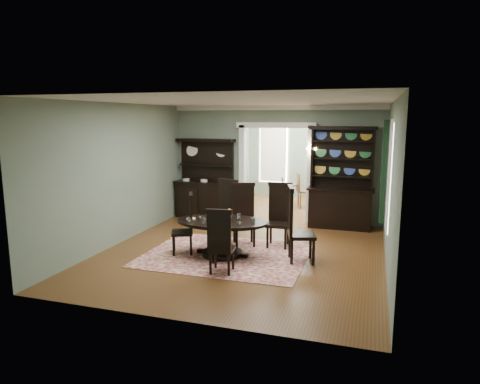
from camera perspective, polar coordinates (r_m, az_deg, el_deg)
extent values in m
cube|color=brown|center=(8.67, 0.22, -8.23)|extent=(5.50, 6.00, 0.01)
cube|color=silver|center=(8.25, 0.23, 12.03)|extent=(5.50, 6.00, 0.01)
cube|color=gray|center=(9.50, -15.84, 2.31)|extent=(0.01, 6.00, 3.00)
cube|color=gray|center=(7.97, 19.47, 0.72)|extent=(0.01, 6.00, 3.00)
cube|color=gray|center=(5.58, -8.95, -2.58)|extent=(5.50, 0.01, 3.00)
cube|color=gray|center=(11.74, -3.97, 4.05)|extent=(1.85, 0.01, 3.00)
cube|color=gray|center=(10.95, 14.15, 3.35)|extent=(1.85, 0.01, 3.00)
cube|color=gray|center=(11.14, 4.87, 10.16)|extent=(1.80, 0.01, 0.50)
cube|color=white|center=(11.10, 4.83, 11.14)|extent=(5.50, 0.10, 0.12)
cube|color=brown|center=(13.14, 6.37, -2.01)|extent=(3.50, 3.50, 0.01)
cube|color=silver|center=(12.86, 6.63, 11.21)|extent=(3.50, 3.50, 0.01)
cube|color=gray|center=(13.35, -0.92, 4.78)|extent=(0.01, 3.50, 3.00)
cube|color=gray|center=(12.70, 14.29, 4.21)|extent=(0.01, 3.50, 3.00)
cube|color=gray|center=(14.63, 7.81, 5.13)|extent=(3.50, 0.01, 3.00)
cube|color=white|center=(14.74, 4.51, 5.43)|extent=(1.05, 0.06, 2.20)
cube|color=white|center=(14.45, 11.12, 5.18)|extent=(1.05, 0.06, 2.20)
cube|color=white|center=(11.46, 0.36, 2.67)|extent=(0.14, 0.25, 2.50)
cube|color=white|center=(11.07, 9.31, 2.29)|extent=(0.14, 0.25, 2.50)
cube|color=white|center=(11.14, 4.85, 8.88)|extent=(2.08, 0.25, 0.14)
cube|color=white|center=(8.55, 19.32, 1.99)|extent=(0.02, 1.10, 2.00)
cube|color=white|center=(8.55, 19.22, 2.00)|extent=(0.01, 1.22, 2.12)
cube|color=black|center=(9.22, 18.64, 2.57)|extent=(0.10, 0.35, 2.10)
cube|color=gold|center=(10.93, 9.60, 5.34)|extent=(0.08, 0.05, 0.18)
sphere|color=#FFD88C|center=(10.79, 8.97, 5.73)|extent=(0.07, 0.07, 0.07)
sphere|color=#FFD88C|center=(10.76, 10.03, 5.69)|extent=(0.07, 0.07, 0.07)
cube|color=maroon|center=(8.56, -1.90, -8.39)|extent=(3.15, 2.50, 0.01)
ellipsoid|color=black|center=(8.36, -2.41, -3.99)|extent=(1.88, 1.26, 0.05)
cylinder|color=black|center=(8.37, -2.41, -4.21)|extent=(1.79, 1.79, 0.03)
cylinder|color=black|center=(8.44, -2.40, -6.14)|extent=(0.23, 0.23, 0.63)
cylinder|color=black|center=(8.53, -2.38, -8.17)|extent=(0.80, 0.80, 0.09)
cylinder|color=silver|center=(8.41, -2.01, -3.56)|extent=(0.29, 0.29, 0.05)
cube|color=black|center=(9.34, -2.40, -3.79)|extent=(0.61, 0.60, 0.06)
cube|color=black|center=(9.41, -1.62, -1.06)|extent=(0.47, 0.21, 0.82)
cube|color=black|center=(9.34, -1.63, 1.47)|extent=(0.52, 0.24, 0.08)
cylinder|color=black|center=(9.37, -4.03, -5.28)|extent=(0.05, 0.05, 0.48)
cylinder|color=black|center=(9.14, -2.21, -5.66)|extent=(0.05, 0.05, 0.48)
cylinder|color=black|center=(9.65, -2.56, -4.82)|extent=(0.05, 0.05, 0.48)
cylinder|color=black|center=(9.43, -0.77, -5.17)|extent=(0.05, 0.05, 0.48)
cube|color=black|center=(9.10, 0.59, -4.26)|extent=(0.61, 0.60, 0.06)
cube|color=black|center=(9.20, 0.44, -1.49)|extent=(0.45, 0.24, 0.79)
cube|color=black|center=(9.13, 0.44, 1.01)|extent=(0.49, 0.27, 0.08)
cylinder|color=black|center=(8.96, -0.43, -6.03)|extent=(0.05, 0.05, 0.47)
cylinder|color=black|center=(9.00, 1.90, -5.95)|extent=(0.05, 0.05, 0.47)
cylinder|color=black|center=(9.31, -0.67, -5.41)|extent=(0.05, 0.05, 0.47)
cylinder|color=black|center=(9.35, 1.57, -5.34)|extent=(0.05, 0.05, 0.47)
cube|color=black|center=(9.02, 5.10, -4.35)|extent=(0.50, 0.48, 0.06)
cube|color=black|center=(9.13, 5.36, -1.51)|extent=(0.48, 0.07, 0.81)
cube|color=black|center=(9.06, 5.40, 1.06)|extent=(0.52, 0.10, 0.08)
cylinder|color=black|center=(8.94, 3.68, -6.05)|extent=(0.05, 0.05, 0.48)
cylinder|color=black|center=(8.88, 6.06, -6.20)|extent=(0.05, 0.05, 0.48)
cylinder|color=black|center=(9.29, 4.13, -5.44)|extent=(0.05, 0.05, 0.48)
cylinder|color=black|center=(9.24, 6.42, -5.57)|extent=(0.05, 0.05, 0.48)
cube|color=black|center=(8.63, -7.73, -5.38)|extent=(0.55, 0.56, 0.06)
cube|color=black|center=(8.54, -6.53, -2.92)|extent=(0.22, 0.41, 0.73)
cube|color=black|center=(8.47, -6.58, -0.45)|extent=(0.25, 0.45, 0.08)
cylinder|color=black|center=(8.86, -8.79, -6.46)|extent=(0.05, 0.05, 0.43)
cylinder|color=black|center=(8.54, -8.85, -7.09)|extent=(0.05, 0.05, 0.43)
cylinder|color=black|center=(8.85, -6.59, -6.41)|extent=(0.05, 0.05, 0.43)
cylinder|color=black|center=(8.53, -6.57, -7.05)|extent=(0.05, 0.05, 0.43)
cube|color=black|center=(8.15, 8.22, -5.74)|extent=(0.61, 0.63, 0.07)
cube|color=black|center=(8.02, 6.72, -2.69)|extent=(0.20, 0.51, 0.87)
cube|color=black|center=(7.93, 6.78, 0.45)|extent=(0.23, 0.56, 0.09)
cylinder|color=black|center=(8.06, 9.77, -7.86)|extent=(0.06, 0.06, 0.51)
cylinder|color=black|center=(8.44, 9.37, -7.03)|extent=(0.06, 0.06, 0.51)
cylinder|color=black|center=(8.01, 6.91, -7.89)|extent=(0.06, 0.06, 0.51)
cylinder|color=black|center=(8.39, 6.65, -7.06)|extent=(0.06, 0.06, 0.51)
cube|color=black|center=(7.54, -2.43, -7.68)|extent=(0.45, 0.43, 0.05)
cube|color=black|center=(7.27, -2.82, -5.38)|extent=(0.42, 0.08, 0.71)
cube|color=black|center=(7.19, -2.84, -2.59)|extent=(0.46, 0.10, 0.07)
cylinder|color=black|center=(7.72, -0.93, -8.87)|extent=(0.05, 0.05, 0.42)
cylinder|color=black|center=(7.80, -3.29, -8.70)|extent=(0.05, 0.05, 0.42)
cylinder|color=black|center=(7.42, -1.51, -9.66)|extent=(0.05, 0.05, 0.42)
cylinder|color=black|center=(7.50, -3.96, -9.47)|extent=(0.05, 0.05, 0.42)
cube|color=black|center=(11.65, -4.71, -1.10)|extent=(1.55, 0.61, 0.95)
cube|color=black|center=(11.56, -4.74, 1.31)|extent=(1.65, 0.66, 0.05)
cube|color=black|center=(11.69, -4.40, 4.23)|extent=(1.53, 0.16, 1.12)
cube|color=black|center=(11.61, -4.56, 3.62)|extent=(1.49, 0.35, 0.04)
cube|color=black|center=(11.54, -4.64, 6.91)|extent=(1.64, 0.42, 0.08)
cube|color=black|center=(10.81, 13.18, -2.19)|extent=(1.49, 0.55, 0.96)
cube|color=black|center=(10.72, 13.28, 0.37)|extent=(1.60, 0.60, 0.04)
cube|color=black|center=(10.84, 13.52, 4.38)|extent=(1.49, 0.08, 1.45)
cube|color=black|center=(10.80, 9.64, 4.50)|extent=(0.06, 0.28, 1.49)
cube|color=black|center=(10.70, 17.35, 4.14)|extent=(0.06, 0.28, 1.49)
cube|color=black|center=(10.67, 13.63, 8.30)|extent=(1.60, 0.35, 0.09)
cube|color=black|center=(10.78, 13.39, 2.08)|extent=(1.49, 0.29, 0.03)
cube|color=black|center=(10.73, 13.48, 4.33)|extent=(1.49, 0.29, 0.03)
cube|color=black|center=(10.70, 13.57, 6.60)|extent=(1.49, 0.29, 0.03)
cylinder|color=#582F19|center=(13.11, 5.98, 0.99)|extent=(0.75, 0.75, 0.04)
cylinder|color=#582F19|center=(13.16, 5.95, -0.42)|extent=(0.09, 0.09, 0.66)
cylinder|color=#582F19|center=(13.22, 5.93, -1.78)|extent=(0.41, 0.41, 0.06)
cylinder|color=#582F19|center=(13.30, 4.95, -0.02)|extent=(0.36, 0.36, 0.04)
cube|color=#582F19|center=(13.28, 5.67, 0.95)|extent=(0.13, 0.32, 0.45)
cylinder|color=#582F19|center=(13.45, 4.34, -0.79)|extent=(0.03, 0.03, 0.41)
cylinder|color=#582F19|center=(13.20, 4.44, -0.99)|extent=(0.03, 0.03, 0.41)
cylinder|color=#582F19|center=(13.47, 5.42, -0.78)|extent=(0.03, 0.03, 0.41)
cylinder|color=#582F19|center=(13.22, 5.54, -0.99)|extent=(0.03, 0.03, 0.41)
cylinder|color=#582F19|center=(13.03, 8.60, 0.08)|extent=(0.44, 0.44, 0.04)
cube|color=#582F19|center=(12.95, 7.78, 1.26)|extent=(0.18, 0.38, 0.55)
cylinder|color=#582F19|center=(12.97, 9.38, -1.11)|extent=(0.04, 0.04, 0.49)
cylinder|color=#582F19|center=(13.26, 9.08, -0.85)|extent=(0.04, 0.04, 0.49)
cylinder|color=#582F19|center=(12.90, 8.06, -1.13)|extent=(0.04, 0.04, 0.49)
cylinder|color=#582F19|center=(13.19, 7.78, -0.87)|extent=(0.04, 0.04, 0.49)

